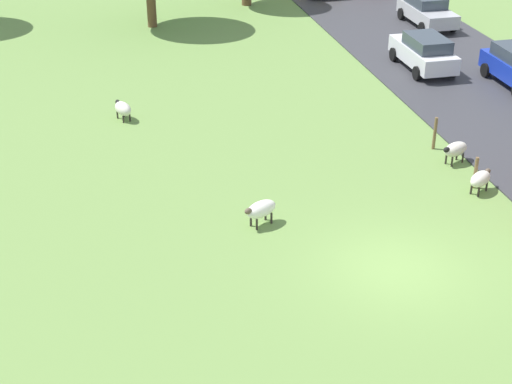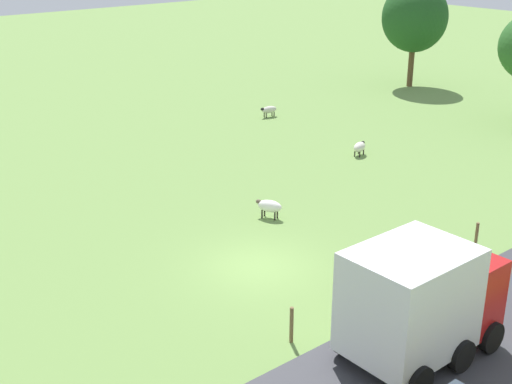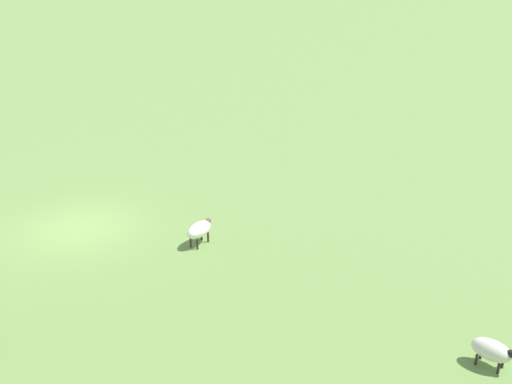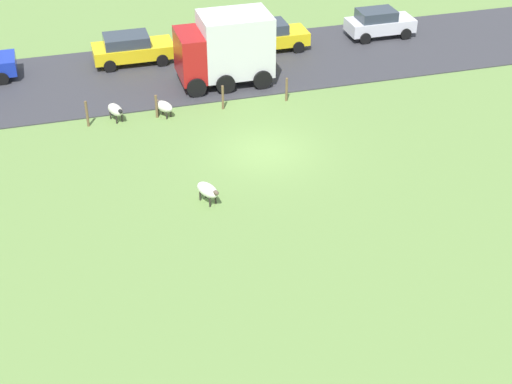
{
  "view_description": "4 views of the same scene",
  "coord_description": "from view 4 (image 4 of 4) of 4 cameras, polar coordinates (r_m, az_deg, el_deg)",
  "views": [
    {
      "loc": [
        -8.2,
        -17.09,
        12.48
      ],
      "look_at": [
        -3.29,
        3.28,
        1.17
      ],
      "focal_mm": 54.86,
      "sensor_mm": 36.0,
      "label": 1
    },
    {
      "loc": [
        17.6,
        -14.65,
        11.85
      ],
      "look_at": [
        -3.39,
        2.71,
        1.26
      ],
      "focal_mm": 48.52,
      "sensor_mm": 36.0,
      "label": 2
    },
    {
      "loc": [
        5.01,
        20.83,
        10.41
      ],
      "look_at": [
        -4.93,
        3.96,
        1.81
      ],
      "focal_mm": 45.13,
      "sensor_mm": 36.0,
      "label": 3
    },
    {
      "loc": [
        -26.74,
        8.07,
        16.23
      ],
      "look_at": [
        -4.96,
        1.83,
        1.37
      ],
      "focal_mm": 52.22,
      "sensor_mm": 36.0,
      "label": 4
    }
  ],
  "objects": [
    {
      "name": "car_6",
      "position": [
        42.14,
        1.04,
        11.91
      ],
      "size": [
        2.02,
        4.06,
        1.58
      ],
      "color": "yellow",
      "rests_on": "road_strip"
    },
    {
      "name": "fence_post_3",
      "position": [
        34.92,
        -12.82,
        5.86
      ],
      "size": [
        0.12,
        0.12,
        1.26
      ],
      "primitive_type": "cylinder",
      "color": "brown",
      "rests_on": "ground_plane"
    },
    {
      "name": "truck_0",
      "position": [
        37.85,
        -2.33,
        11.02
      ],
      "size": [
        2.9,
        4.66,
        3.51
      ],
      "color": "#B21919",
      "rests_on": "road_strip"
    },
    {
      "name": "road_strip",
      "position": [
        40.28,
        -3.09,
        9.51
      ],
      "size": [
        8.0,
        80.0,
        0.06
      ],
      "primitive_type": "cube",
      "color": "#38383D",
      "rests_on": "ground_plane"
    },
    {
      "name": "fence_post_2",
      "position": [
        35.18,
        -7.64,
        6.52
      ],
      "size": [
        0.12,
        0.12,
        1.13
      ],
      "primitive_type": "cylinder",
      "color": "brown",
      "rests_on": "ground_plane"
    },
    {
      "name": "car_0",
      "position": [
        41.0,
        -9.53,
        10.82
      ],
      "size": [
        2.08,
        4.27,
        1.57
      ],
      "color": "yellow",
      "rests_on": "road_strip"
    },
    {
      "name": "sheep_1",
      "position": [
        28.74,
        -3.72,
        0.14
      ],
      "size": [
        1.22,
        0.95,
        0.82
      ],
      "color": "white",
      "rests_on": "ground_plane"
    },
    {
      "name": "fence_post_0",
      "position": [
        36.46,
        2.35,
        7.85
      ],
      "size": [
        0.12,
        0.12,
        1.2
      ],
      "primitive_type": "cylinder",
      "color": "brown",
      "rests_on": "ground_plane"
    },
    {
      "name": "sheep_0",
      "position": [
        35.26,
        -7.06,
        6.52
      ],
      "size": [
        1.1,
        0.96,
        0.76
      ],
      "color": "silver",
      "rests_on": "ground_plane"
    },
    {
      "name": "ground_plane",
      "position": [
        32.31,
        0.71,
        3.11
      ],
      "size": [
        160.0,
        160.0,
        0.0
      ],
      "primitive_type": "plane",
      "color": "#6B8E47"
    },
    {
      "name": "sheep_3",
      "position": [
        35.19,
        -10.71,
        6.2
      ],
      "size": [
        1.19,
        0.87,
        0.81
      ],
      "color": "silver",
      "rests_on": "ground_plane"
    },
    {
      "name": "fence_post_1",
      "position": [
        35.67,
        -2.56,
        7.25
      ],
      "size": [
        0.12,
        0.12,
        1.2
      ],
      "primitive_type": "cylinder",
      "color": "brown",
      "rests_on": "ground_plane"
    },
    {
      "name": "car_5",
      "position": [
        44.54,
        9.41,
        12.68
      ],
      "size": [
        1.92,
        3.86,
        1.6
      ],
      "color": "silver",
      "rests_on": "road_strip"
    }
  ]
}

